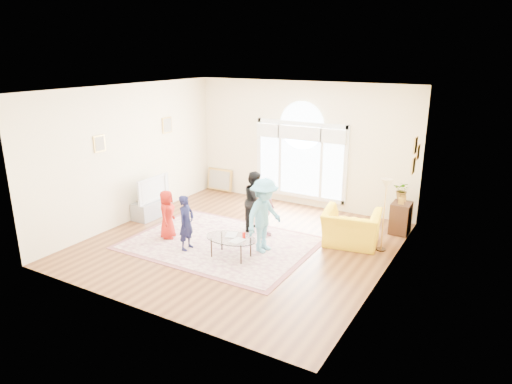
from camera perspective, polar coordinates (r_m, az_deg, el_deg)
The scene contains 18 objects.
ground at distance 9.74m, azimuth -1.95°, elevation -6.38°, with size 6.00×6.00×0.00m, color #532E19.
room_shell at distance 11.66m, azimuth 5.41°, elevation 5.60°, with size 6.00×6.00×6.00m.
area_rug at distance 9.73m, azimuth -4.47°, elevation -6.39°, with size 3.60×2.60×0.02m, color beige.
rug_border at distance 9.73m, azimuth -4.47°, elevation -6.41°, with size 3.80×2.80×0.01m, color #894D50.
tv_console at distance 11.47m, azimuth -12.91°, elevation -1.99°, with size 0.45×1.00×0.42m, color gray.
television at distance 11.32m, azimuth -13.05°, elevation 0.44°, with size 0.17×1.04×0.60m.
coffee_table at distance 8.94m, azimuth -3.15°, elevation -5.85°, with size 1.07×0.71×0.54m.
armchair at distance 9.73m, azimuth 11.80°, elevation -4.43°, with size 1.14×1.00×0.74m, color yellow.
side_cabinet at distance 10.65m, azimuth 17.62°, elevation -3.10°, with size 0.40×0.50×0.70m, color black.
floor_lamp at distance 9.33m, azimuth 15.95°, elevation 0.24°, with size 0.24×0.24×1.51m.
plant_pedestal at distance 10.93m, azimuth 17.56°, elevation -2.57°, with size 0.20×0.20×0.70m, color white.
potted_plant at distance 10.76m, azimuth 17.82°, elevation 0.21°, with size 0.37×0.32×0.41m, color #33722D.
leaning_picture at distance 13.31m, azimuth -4.50°, elevation 0.12°, with size 0.80×0.05×0.62m, color tan.
child_red at distance 9.97m, azimuth -11.06°, elevation -2.75°, with size 0.52×0.34×1.06m, color #A81B11.
child_navy at distance 9.31m, azimuth -8.70°, elevation -3.81°, with size 0.42×0.27×1.14m, color #141639.
child_black at distance 10.19m, azimuth -0.07°, elevation -1.11°, with size 0.66×0.51×1.35m, color black.
child_pink at distance 9.85m, azimuth 0.98°, elevation -2.36°, with size 0.68×0.28×1.16m, color #E19EAE.
child_blue at distance 9.05m, azimuth 1.03°, elevation -2.95°, with size 0.98×0.56×1.52m, color #5DABC9.
Camera 1 is at (4.75, -7.56, 3.90)m, focal length 32.00 mm.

